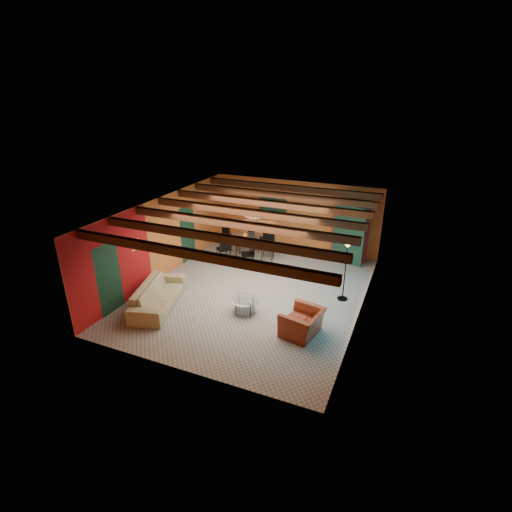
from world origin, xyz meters
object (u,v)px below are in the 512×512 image
at_px(sofa, 158,295).
at_px(potted_plant, 353,199).
at_px(armoire, 350,233).
at_px(vase, 245,226).
at_px(coffee_table, 245,306).
at_px(floor_lamp, 345,271).
at_px(dining_table, 245,243).
at_px(armchair, 302,323).

relative_size(sofa, potted_plant, 5.07).
distance_m(armoire, vase, 3.82).
height_order(sofa, coffee_table, sofa).
distance_m(coffee_table, floor_lamp, 3.13).
relative_size(coffee_table, vase, 4.27).
bearing_deg(sofa, potted_plant, -54.72).
bearing_deg(vase, armoire, 20.65).
xyz_separation_m(potted_plant, vase, (-3.57, -1.34, -1.08)).
height_order(coffee_table, floor_lamp, floor_lamp).
relative_size(dining_table, potted_plant, 4.66).
height_order(armoire, floor_lamp, armoire).
relative_size(armoire, vase, 10.95).
bearing_deg(armoire, sofa, -107.06).
distance_m(dining_table, vase, 0.67).
xyz_separation_m(sofa, coffee_table, (2.46, 0.65, -0.14)).
distance_m(armoire, potted_plant, 1.28).
relative_size(sofa, armchair, 2.30).
bearing_deg(dining_table, sofa, -101.27).
distance_m(sofa, armchair, 4.27).
xyz_separation_m(armoire, potted_plant, (0.00, 0.00, 1.28)).
distance_m(dining_table, floor_lamp, 4.38).
relative_size(armchair, dining_table, 0.47).
distance_m(armchair, vase, 5.29).
height_order(coffee_table, potted_plant, potted_plant).
relative_size(dining_table, vase, 11.63).
xyz_separation_m(coffee_table, vase, (-1.62, 3.56, 1.04)).
distance_m(potted_plant, vase, 3.96).
xyz_separation_m(armchair, potted_plant, (0.14, 5.27, 1.98)).
height_order(sofa, armoire, armoire).
bearing_deg(coffee_table, armoire, 68.37).
relative_size(floor_lamp, potted_plant, 4.02).
relative_size(sofa, armoire, 1.16).
height_order(armoire, potted_plant, potted_plant).
bearing_deg(armchair, floor_lamp, 175.33).
xyz_separation_m(sofa, armoire, (4.41, 5.56, 0.69)).
height_order(potted_plant, vase, potted_plant).
bearing_deg(armchair, armoire, -171.30).
bearing_deg(armoire, vase, -138.00).
bearing_deg(floor_lamp, armchair, -104.93).
xyz_separation_m(dining_table, floor_lamp, (4.02, -1.70, 0.38)).
distance_m(coffee_table, dining_table, 3.93).
bearing_deg(floor_lamp, dining_table, 157.07).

